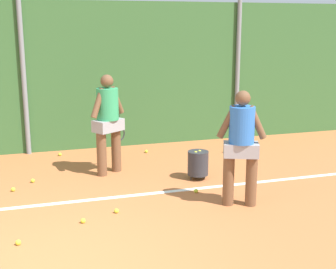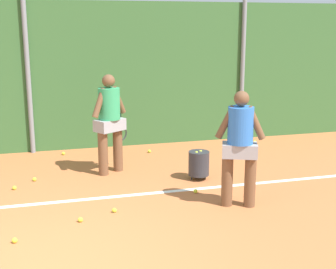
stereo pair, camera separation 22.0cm
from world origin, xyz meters
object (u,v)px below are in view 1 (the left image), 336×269
at_px(tennis_ball_6, 60,154).
at_px(tennis_ball_12, 224,151).
at_px(tennis_ball_5, 83,221).
at_px(tennis_ball_11, 196,191).
at_px(tennis_ball_9, 146,151).
at_px(tennis_ball_13, 116,211).
at_px(tennis_ball_10, 250,141).
at_px(player_foreground_near, 241,142).
at_px(tennis_ball_2, 13,189).
at_px(tennis_ball_0, 18,243).
at_px(tennis_ball_4, 33,181).
at_px(ball_hopper, 198,163).
at_px(player_midcourt, 108,119).

relative_size(tennis_ball_6, tennis_ball_12, 1.00).
relative_size(tennis_ball_5, tennis_ball_11, 1.00).
xyz_separation_m(tennis_ball_9, tennis_ball_12, (1.59, -0.46, 0.00)).
bearing_deg(tennis_ball_13, tennis_ball_5, -156.99).
bearing_deg(tennis_ball_5, tennis_ball_10, 38.83).
bearing_deg(player_foreground_near, tennis_ball_5, -158.44).
height_order(tennis_ball_9, tennis_ball_12, same).
height_order(player_foreground_near, tennis_ball_6, player_foreground_near).
height_order(tennis_ball_6, tennis_ball_11, same).
bearing_deg(player_foreground_near, tennis_ball_2, 175.69).
height_order(tennis_ball_9, tennis_ball_10, same).
bearing_deg(tennis_ball_9, tennis_ball_0, -124.88).
relative_size(tennis_ball_10, tennis_ball_12, 1.00).
bearing_deg(tennis_ball_10, tennis_ball_2, -160.67).
height_order(tennis_ball_4, tennis_ball_13, same).
bearing_deg(tennis_ball_11, tennis_ball_5, -160.63).
bearing_deg(tennis_ball_5, tennis_ball_13, 23.01).
relative_size(tennis_ball_11, tennis_ball_12, 1.00).
distance_m(tennis_ball_2, tennis_ball_11, 2.96).
bearing_deg(tennis_ball_0, tennis_ball_4, 84.80).
bearing_deg(tennis_ball_11, ball_hopper, 67.17).
bearing_deg(player_midcourt, tennis_ball_11, -83.32).
bearing_deg(tennis_ball_9, ball_hopper, -77.05).
xyz_separation_m(tennis_ball_6, tennis_ball_10, (4.26, -0.13, 0.00)).
xyz_separation_m(tennis_ball_4, tennis_ball_6, (0.57, 1.58, 0.00)).
height_order(tennis_ball_6, tennis_ball_13, same).
height_order(tennis_ball_2, tennis_ball_11, same).
relative_size(tennis_ball_4, tennis_ball_5, 1.00).
relative_size(ball_hopper, tennis_ball_12, 7.78).
height_order(tennis_ball_6, tennis_ball_12, same).
relative_size(tennis_ball_2, tennis_ball_5, 1.00).
xyz_separation_m(tennis_ball_4, tennis_ball_12, (3.92, 0.82, 0.00)).
height_order(tennis_ball_2, tennis_ball_6, same).
relative_size(tennis_ball_6, tennis_ball_13, 1.00).
distance_m(tennis_ball_0, tennis_ball_4, 2.38).
bearing_deg(tennis_ball_6, tennis_ball_0, -101.23).
xyz_separation_m(tennis_ball_6, tennis_ball_13, (0.55, -3.31, 0.00)).
distance_m(ball_hopper, tennis_ball_9, 1.99).
bearing_deg(tennis_ball_9, tennis_ball_6, 170.55).
relative_size(tennis_ball_4, tennis_ball_9, 1.00).
bearing_deg(tennis_ball_10, tennis_ball_5, -141.17).
relative_size(tennis_ball_5, tennis_ball_12, 1.00).
relative_size(tennis_ball_0, tennis_ball_9, 1.00).
bearing_deg(tennis_ball_11, tennis_ball_9, 93.79).
xyz_separation_m(ball_hopper, tennis_ball_13, (-1.65, -1.09, -0.26)).
bearing_deg(player_foreground_near, tennis_ball_9, 122.41).
relative_size(tennis_ball_0, tennis_ball_4, 1.00).
bearing_deg(tennis_ball_9, player_midcourt, -130.64).
bearing_deg(tennis_ball_12, tennis_ball_9, 163.89).
relative_size(player_foreground_near, player_midcourt, 0.96).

